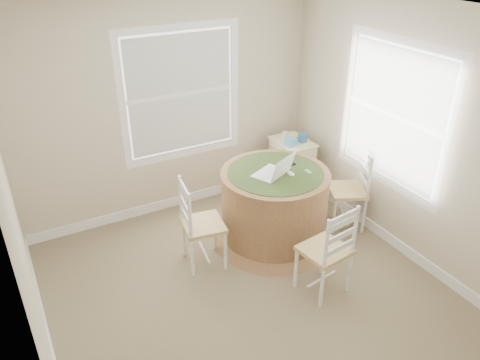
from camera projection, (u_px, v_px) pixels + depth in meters
room at (253, 160)px, 4.16m from camera, size 3.64×3.64×2.64m
round_table at (274, 203)px, 5.12m from camera, size 1.35×1.35×0.85m
chair_left at (203, 224)px, 4.74m from camera, size 0.46×0.48×0.95m
chair_near at (325, 250)px, 4.37m from camera, size 0.47×0.45×0.95m
chair_right at (347, 190)px, 5.36m from camera, size 0.54×0.55×0.95m
laptop at (273, 172)px, 4.87m from camera, size 0.47×0.45×0.26m
mouse at (291, 174)px, 4.89m from camera, size 0.07×0.11×0.04m
phone at (308, 172)px, 4.95m from camera, size 0.05×0.09×0.02m
keys at (292, 164)px, 5.09m from camera, size 0.06×0.05×0.02m
corner_chest at (291, 167)px, 6.09m from camera, size 0.42×0.57×0.74m
tissue_box at (291, 142)px, 5.78m from camera, size 0.12×0.12×0.10m
box_yellow at (294, 138)px, 5.94m from camera, size 0.15×0.10×0.06m
box_blue at (302, 138)px, 5.86m from camera, size 0.08×0.08×0.12m
cup_cream at (285, 135)px, 5.97m from camera, size 0.07×0.07×0.09m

